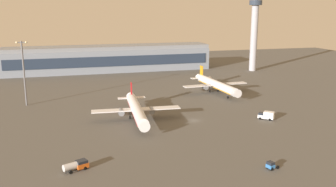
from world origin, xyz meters
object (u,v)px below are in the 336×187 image
at_px(control_tower, 254,26).
at_px(catering_truck, 266,115).
at_px(airplane_mid_apron, 136,109).
at_px(airplane_far_stand, 216,85).
at_px(apron_light_west, 24,69).
at_px(fuel_truck, 76,165).
at_px(pushback_tug, 271,165).

bearing_deg(control_tower, catering_truck, -115.66).
bearing_deg(control_tower, airplane_mid_apron, -136.91).
distance_m(airplane_far_stand, apron_light_west, 86.40).
xyz_separation_m(airplane_mid_apron, fuel_truck, (-22.80, -38.25, -2.66)).
distance_m(catering_truck, fuel_truck, 73.50).
distance_m(airplane_mid_apron, catering_truck, 47.57).
bearing_deg(fuel_truck, airplane_far_stand, 114.20).
distance_m(airplane_mid_apron, airplane_far_stand, 56.33).
height_order(control_tower, pushback_tug, control_tower).
distance_m(airplane_far_stand, fuel_truck, 98.96).
bearing_deg(apron_light_west, catering_truck, -27.80).
xyz_separation_m(control_tower, catering_truck, (-48.11, -100.16, -26.87)).
height_order(fuel_truck, apron_light_west, apron_light_west).
relative_size(pushback_tug, apron_light_west, 0.13).
bearing_deg(pushback_tug, apron_light_west, 23.00).
bearing_deg(fuel_truck, apron_light_west, 171.49).
height_order(control_tower, airplane_mid_apron, control_tower).
xyz_separation_m(pushback_tug, fuel_truck, (-47.38, 12.69, 0.30)).
bearing_deg(control_tower, apron_light_west, -157.89).
xyz_separation_m(fuel_truck, apron_light_west, (-17.63, 71.58, 13.93)).
bearing_deg(fuel_truck, airplane_mid_apron, 126.86).
distance_m(airplane_mid_apron, fuel_truck, 44.61).
bearing_deg(apron_light_west, airplane_far_stand, 0.15).
bearing_deg(fuel_truck, control_tower, 114.87).
distance_m(control_tower, pushback_tug, 157.70).
xyz_separation_m(airplane_mid_apron, pushback_tug, (24.58, -50.93, -2.96)).
relative_size(airplane_far_stand, apron_light_west, 1.55).
relative_size(pushback_tug, catering_truck, 0.60).
bearing_deg(airplane_far_stand, airplane_mid_apron, 32.99).
bearing_deg(airplane_mid_apron, fuel_truck, 63.39).
bearing_deg(pushback_tug, catering_truck, -43.49).
relative_size(airplane_far_stand, catering_truck, 7.30).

